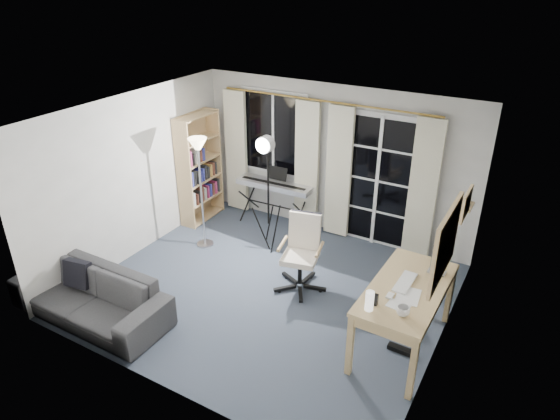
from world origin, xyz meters
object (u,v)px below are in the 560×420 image
at_px(bookshelf, 198,171).
at_px(studio_light, 266,158).
at_px(office_chair, 303,245).
at_px(keyboard_piano, 274,186).
at_px(mug, 403,310).
at_px(torchiere_lamp, 199,161).
at_px(monitor, 440,249).
at_px(desk, 407,295).
at_px(sofa, 88,289).

relative_size(bookshelf, studio_light, 0.99).
distance_m(studio_light, office_chair, 1.38).
xyz_separation_m(keyboard_piano, mug, (2.87, -2.35, 0.17)).
distance_m(torchiere_lamp, office_chair, 1.98).
bearing_deg(torchiere_lamp, monitor, -4.25).
bearing_deg(desk, torchiere_lamp, 169.28).
relative_size(bookshelf, mug, 13.84).
xyz_separation_m(studio_light, monitor, (2.66, -0.65, -0.37)).
xyz_separation_m(desk, sofa, (-3.50, -1.39, -0.31)).
xyz_separation_m(torchiere_lamp, studio_light, (0.90, 0.39, 0.08)).
xyz_separation_m(bookshelf, mug, (4.10, -1.93, 0.00)).
distance_m(keyboard_piano, office_chair, 1.79).
bearing_deg(torchiere_lamp, studio_light, 23.25).
bearing_deg(sofa, office_chair, 44.93).
bearing_deg(torchiere_lamp, bookshelf, 131.52).
bearing_deg(keyboard_piano, torchiere_lamp, -119.46).
bearing_deg(monitor, keyboard_piano, 155.95).
relative_size(office_chair, desk, 0.68).
distance_m(mug, sofa, 3.74).
bearing_deg(bookshelf, mug, -26.28).
bearing_deg(desk, sofa, -157.03).
relative_size(studio_light, office_chair, 1.80).
relative_size(torchiere_lamp, mug, 13.15).
distance_m(torchiere_lamp, desk, 3.51).
bearing_deg(office_chair, sofa, -147.75).
bearing_deg(studio_light, desk, -20.69).
xyz_separation_m(torchiere_lamp, mug, (3.47, -1.21, -0.53)).
xyz_separation_m(keyboard_piano, desk, (2.77, -1.85, 0.00)).
distance_m(keyboard_piano, studio_light, 1.13).
distance_m(desk, monitor, 0.64).
distance_m(studio_light, monitor, 2.76).
height_order(studio_light, mug, studio_light).
xyz_separation_m(torchiere_lamp, sofa, (-0.13, -2.11, -1.00)).
distance_m(keyboard_piano, monitor, 3.31).
height_order(office_chair, desk, office_chair).
height_order(bookshelf, mug, bookshelf).
bearing_deg(mug, office_chair, 147.93).
xyz_separation_m(bookshelf, sofa, (0.51, -2.82, -0.47)).
height_order(keyboard_piano, desk, keyboard_piano).
height_order(keyboard_piano, monitor, monitor).
height_order(torchiere_lamp, keyboard_piano, torchiere_lamp).
relative_size(bookshelf, keyboard_piano, 1.42).
bearing_deg(office_chair, mug, -44.83).
bearing_deg(bookshelf, desk, -20.75).
xyz_separation_m(keyboard_piano, studio_light, (0.31, -0.75, 0.78)).
bearing_deg(desk, studio_light, 157.19).
relative_size(keyboard_piano, studio_light, 0.70).
xyz_separation_m(bookshelf, keyboard_piano, (1.23, 0.42, -0.16)).
bearing_deg(mug, studio_light, 148.01).
relative_size(torchiere_lamp, office_chair, 1.69).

